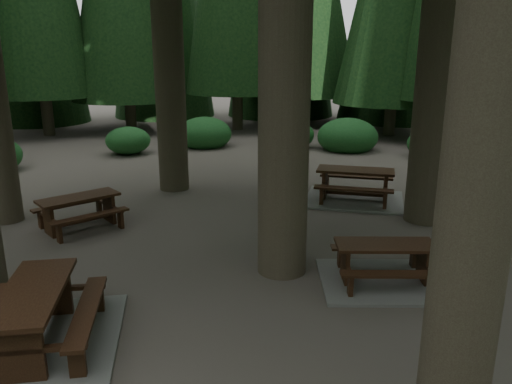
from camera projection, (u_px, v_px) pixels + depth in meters
The scene contains 6 objects.
ground at pixel (237, 265), 8.96m from camera, with size 80.00×80.00×0.00m, color #595248.
picnic_table_a at pixel (384, 270), 8.23m from camera, with size 2.61×2.47×0.69m.
picnic_table_b at pixel (79, 207), 10.67m from camera, with size 1.81×2.00×0.72m.
picnic_table_c at pixel (354, 190), 12.69m from camera, with size 2.88×2.59×0.82m.
picnic_table_f at pixel (37, 328), 6.41m from camera, with size 3.09×3.16×0.83m.
shrub_ring at pixel (291, 238), 9.14m from camera, with size 23.86×24.64×1.49m.
Camera 1 is at (4.38, -7.00, 3.73)m, focal length 35.00 mm.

